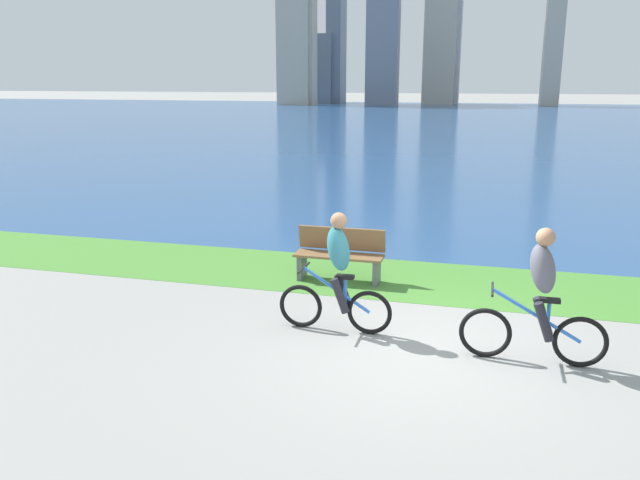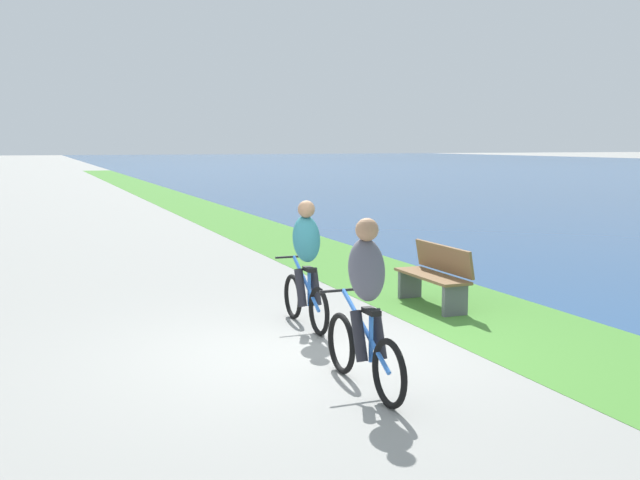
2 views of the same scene
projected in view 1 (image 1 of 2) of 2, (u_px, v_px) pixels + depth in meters
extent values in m
plane|color=gray|center=(420.00, 351.00, 8.05)|extent=(300.00, 300.00, 0.00)
cube|color=#478433|center=(440.00, 282.00, 10.74)|extent=(120.00, 2.34, 0.01)
cube|color=navy|center=(485.00, 122.00, 50.80)|extent=(300.00, 83.29, 0.00)
torus|color=black|center=(301.00, 306.00, 8.75)|extent=(0.61, 0.06, 0.61)
torus|color=black|center=(369.00, 313.00, 8.51)|extent=(0.61, 0.06, 0.61)
cylinder|color=blue|center=(337.00, 290.00, 8.55)|extent=(0.94, 0.04, 0.59)
cylinder|color=blue|center=(345.00, 294.00, 8.53)|extent=(0.04, 0.04, 0.45)
cube|color=black|center=(345.00, 277.00, 8.47)|extent=(0.24, 0.10, 0.05)
cylinder|color=black|center=(304.00, 268.00, 8.60)|extent=(0.03, 0.52, 0.03)
ellipsoid|color=teal|center=(338.00, 249.00, 8.40)|extent=(0.40, 0.36, 0.65)
sphere|color=#A57A59|center=(339.00, 221.00, 8.31)|extent=(0.22, 0.22, 0.22)
cylinder|color=#26262D|center=(340.00, 296.00, 8.45)|extent=(0.27, 0.11, 0.49)
cylinder|color=#26262D|center=(343.00, 291.00, 8.64)|extent=(0.27, 0.11, 0.49)
torus|color=black|center=(485.00, 333.00, 7.80)|extent=(0.63, 0.06, 0.63)
torus|color=black|center=(580.00, 342.00, 7.52)|extent=(0.63, 0.06, 0.63)
cylinder|color=blue|center=(536.00, 315.00, 7.58)|extent=(1.06, 0.04, 0.61)
cylinder|color=blue|center=(548.00, 320.00, 7.56)|extent=(0.04, 0.04, 0.47)
cube|color=black|center=(550.00, 300.00, 7.50)|extent=(0.24, 0.10, 0.05)
cylinder|color=black|center=(492.00, 289.00, 7.64)|extent=(0.03, 0.52, 0.03)
ellipsoid|color=#595966|center=(543.00, 269.00, 7.43)|extent=(0.40, 0.36, 0.65)
sphere|color=#A57A59|center=(546.00, 237.00, 7.34)|extent=(0.22, 0.22, 0.22)
cylinder|color=#26262D|center=(544.00, 322.00, 7.48)|extent=(0.27, 0.11, 0.49)
cylinder|color=#26262D|center=(543.00, 316.00, 7.66)|extent=(0.27, 0.11, 0.49)
cube|color=brown|center=(339.00, 256.00, 10.70)|extent=(1.50, 0.45, 0.04)
cube|color=brown|center=(342.00, 239.00, 10.82)|extent=(1.50, 0.11, 0.40)
cube|color=#595960|center=(377.00, 271.00, 10.59)|extent=(0.08, 0.37, 0.45)
cube|color=#595960|center=(302.00, 266.00, 10.92)|extent=(0.08, 0.37, 0.45)
cube|color=#ADA899|center=(295.00, 26.00, 81.97)|extent=(4.21, 3.20, 19.96)
cube|color=#ADA899|center=(305.00, 14.00, 81.62)|extent=(2.76, 2.41, 22.85)
cube|color=slate|center=(319.00, 69.00, 88.56)|extent=(4.17, 3.06, 9.33)
cube|color=slate|center=(337.00, 12.00, 86.96)|extent=(2.05, 3.78, 24.46)
cube|color=slate|center=(383.00, 36.00, 80.41)|extent=(4.04, 2.34, 17.19)
cube|color=#ADA899|center=(442.00, 21.00, 84.41)|extent=(4.21, 4.00, 21.53)
cube|color=#ADA899|center=(557.00, 1.00, 77.85)|extent=(2.20, 3.66, 25.08)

